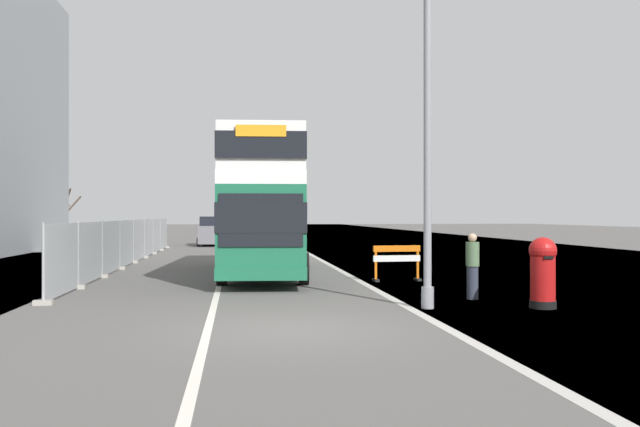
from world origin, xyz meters
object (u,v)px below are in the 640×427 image
(double_decker_bus, at_px, (265,204))
(pedestrian_at_kerb, at_px, (472,266))
(car_receding_far, at_px, (250,229))
(car_far_side, at_px, (250,227))
(roadworks_barrier, at_px, (397,259))
(car_receding_mid, at_px, (212,232))
(lamppost_foreground, at_px, (427,131))
(red_pillar_postbox, at_px, (543,269))
(car_oncoming_near, at_px, (262,234))

(double_decker_bus, distance_m, pedestrian_at_kerb, 9.28)
(car_receding_far, bearing_deg, car_far_side, 89.22)
(roadworks_barrier, relative_size, car_receding_mid, 0.36)
(car_receding_far, relative_size, car_far_side, 1.01)
(double_decker_bus, xyz_separation_m, lamppost_foreground, (3.34, -9.12, 1.55))
(red_pillar_postbox, xyz_separation_m, pedestrian_at_kerb, (-1.04, 1.75, -0.06))
(lamppost_foreground, relative_size, pedestrian_at_kerb, 5.14)
(roadworks_barrier, xyz_separation_m, car_receding_far, (-4.08, 34.08, 0.28))
(roadworks_barrier, bearing_deg, pedestrian_at_kerb, -80.30)
(red_pillar_postbox, xyz_separation_m, roadworks_barrier, (-1.86, 6.49, -0.18))
(double_decker_bus, xyz_separation_m, roadworks_barrier, (4.15, -2.91, -1.82))
(lamppost_foreground, relative_size, car_receding_mid, 1.97)
(double_decker_bus, height_order, red_pillar_postbox, double_decker_bus)
(roadworks_barrier, height_order, car_receding_mid, car_receding_mid)
(roadworks_barrier, distance_m, car_receding_mid, 26.72)
(pedestrian_at_kerb, bearing_deg, car_oncoming_near, 101.37)
(double_decker_bus, bearing_deg, red_pillar_postbox, -57.44)
(red_pillar_postbox, height_order, car_far_side, car_far_side)
(double_decker_bus, bearing_deg, car_receding_mid, 96.90)
(car_receding_mid, relative_size, pedestrian_at_kerb, 2.62)
(lamppost_foreground, bearing_deg, car_oncoming_near, 96.94)
(car_far_side, bearing_deg, roadworks_barrier, -84.66)
(car_oncoming_near, bearing_deg, car_receding_far, 91.22)
(double_decker_bus, bearing_deg, car_oncoming_near, 88.42)
(double_decker_bus, xyz_separation_m, car_receding_far, (0.07, 31.17, -1.54))
(lamppost_foreground, bearing_deg, car_receding_far, 94.65)
(car_receding_mid, xyz_separation_m, pedestrian_at_kerb, (7.73, -30.55, -0.13))
(roadworks_barrier, height_order, car_receding_far, car_receding_far)
(car_oncoming_near, distance_m, pedestrian_at_kerb, 23.06)
(double_decker_bus, relative_size, red_pillar_postbox, 7.15)
(car_receding_mid, distance_m, pedestrian_at_kerb, 31.52)
(car_oncoming_near, height_order, pedestrian_at_kerb, car_oncoming_near)
(car_far_side, xyz_separation_m, pedestrian_at_kerb, (4.78, -47.20, -0.14))
(lamppost_foreground, xyz_separation_m, pedestrian_at_kerb, (1.62, 1.46, -3.25))
(red_pillar_postbox, distance_m, car_receding_mid, 33.47)
(roadworks_barrier, relative_size, pedestrian_at_kerb, 0.94)
(double_decker_bus, xyz_separation_m, car_receding_mid, (-2.77, 22.90, -1.57))
(red_pillar_postbox, distance_m, car_oncoming_near, 24.99)
(car_far_side, bearing_deg, car_oncoming_near, -89.46)
(red_pillar_postbox, relative_size, car_far_side, 0.37)
(double_decker_bus, height_order, car_oncoming_near, double_decker_bus)
(double_decker_bus, distance_m, car_receding_far, 31.21)
(lamppost_foreground, xyz_separation_m, red_pillar_postbox, (2.66, -0.28, -3.19))
(double_decker_bus, relative_size, pedestrian_at_kerb, 6.98)
(car_far_side, distance_m, pedestrian_at_kerb, 47.44)
(double_decker_bus, distance_m, car_far_side, 39.57)
(double_decker_bus, height_order, roadworks_barrier, double_decker_bus)
(double_decker_bus, relative_size, car_oncoming_near, 2.91)
(car_receding_far, height_order, pedestrian_at_kerb, car_receding_far)
(lamppost_foreground, xyz_separation_m, roadworks_barrier, (0.81, 6.21, -3.37))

